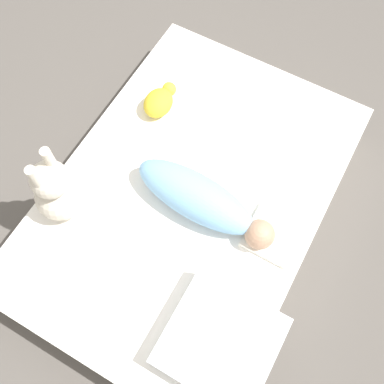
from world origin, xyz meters
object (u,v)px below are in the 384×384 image
object	(u,v)px
swaddled_baby	(201,200)
turtle_plush	(160,101)
pillow	(221,342)
bunny_plush	(57,191)

from	to	relation	value
swaddled_baby	turtle_plush	world-z (taller)	swaddled_baby
pillow	turtle_plush	world-z (taller)	turtle_plush
turtle_plush	bunny_plush	bearing A→B (deg)	171.85
bunny_plush	turtle_plush	distance (m)	0.53
swaddled_baby	bunny_plush	bearing A→B (deg)	-148.27
swaddled_baby	bunny_plush	xyz separation A→B (m)	(-0.23, 0.42, 0.06)
pillow	bunny_plush	bearing A→B (deg)	78.10
bunny_plush	turtle_plush	world-z (taller)	bunny_plush
swaddled_baby	pillow	world-z (taller)	swaddled_baby
bunny_plush	swaddled_baby	bearing A→B (deg)	-61.39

